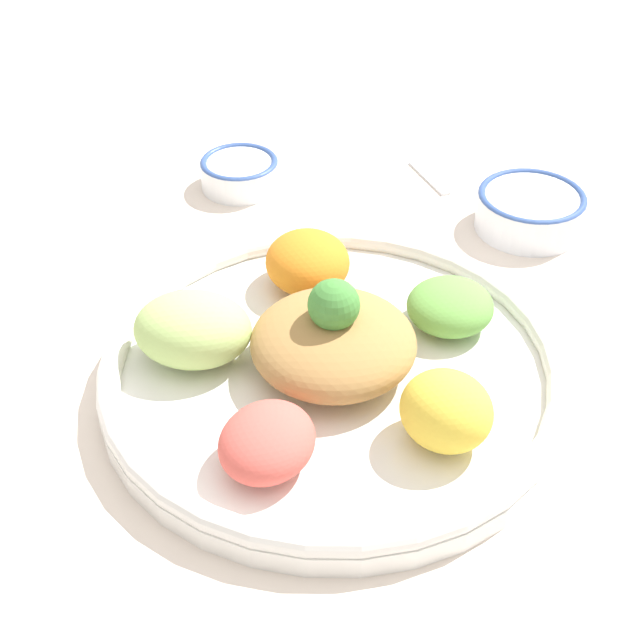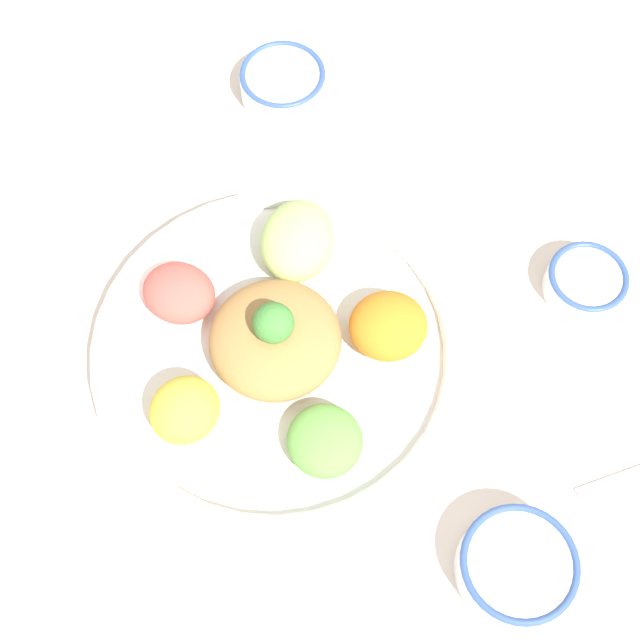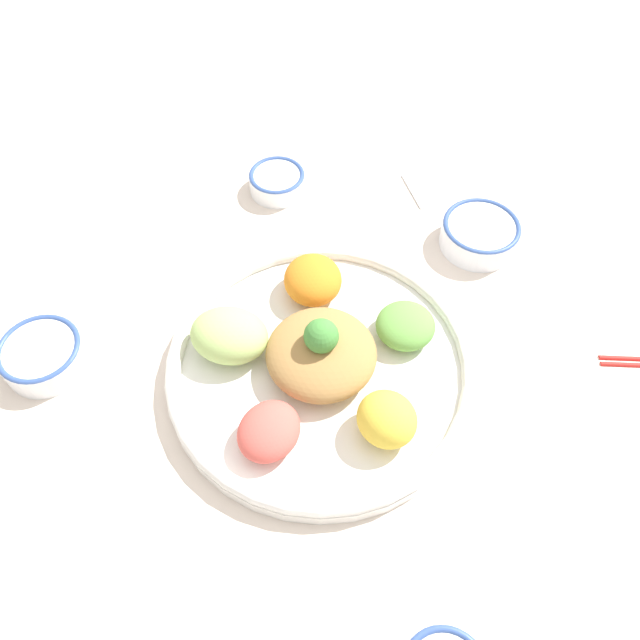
{
  "view_description": "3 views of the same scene",
  "coord_description": "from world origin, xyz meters",
  "px_view_note": "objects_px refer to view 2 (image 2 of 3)",
  "views": [
    {
      "loc": [
        0.47,
        -0.38,
        0.53
      ],
      "look_at": [
        0.0,
        -0.01,
        0.05
      ],
      "focal_mm": 50.0,
      "sensor_mm": 36.0,
      "label": 1
    },
    {
      "loc": [
        0.21,
        0.33,
        0.9
      ],
      "look_at": [
        -0.0,
        0.01,
        0.1
      ],
      "focal_mm": 50.0,
      "sensor_mm": 36.0,
      "label": 2
    },
    {
      "loc": [
        0.38,
        -0.24,
        0.71
      ],
      "look_at": [
        -0.01,
        0.01,
        0.06
      ],
      "focal_mm": 35.0,
      "sensor_mm": 36.0,
      "label": 3
    }
  ],
  "objects_px": {
    "salad_platter": "(277,345)",
    "sauce_bowl_dark": "(586,282)",
    "sauce_bowl_red": "(283,82)",
    "rice_bowl_blue": "(517,567)"
  },
  "relations": [
    {
      "from": "salad_platter",
      "to": "sauce_bowl_red",
      "type": "distance_m",
      "value": 0.36
    },
    {
      "from": "salad_platter",
      "to": "sauce_bowl_red",
      "type": "relative_size",
      "value": 3.72
    },
    {
      "from": "sauce_bowl_red",
      "to": "sauce_bowl_dark",
      "type": "height_order",
      "value": "sauce_bowl_red"
    },
    {
      "from": "rice_bowl_blue",
      "to": "sauce_bowl_dark",
      "type": "bearing_deg",
      "value": -144.28
    },
    {
      "from": "sauce_bowl_red",
      "to": "rice_bowl_blue",
      "type": "xyz_separation_m",
      "value": [
        0.15,
        0.62,
        0.0
      ]
    },
    {
      "from": "salad_platter",
      "to": "sauce_bowl_dark",
      "type": "relative_size",
      "value": 4.44
    },
    {
      "from": "rice_bowl_blue",
      "to": "sauce_bowl_dark",
      "type": "xyz_separation_m",
      "value": [
        -0.27,
        -0.19,
        -0.0
      ]
    },
    {
      "from": "salad_platter",
      "to": "sauce_bowl_dark",
      "type": "height_order",
      "value": "salad_platter"
    },
    {
      "from": "salad_platter",
      "to": "sauce_bowl_dark",
      "type": "xyz_separation_m",
      "value": [
        -0.33,
        0.13,
        -0.01
      ]
    },
    {
      "from": "sauce_bowl_dark",
      "to": "sauce_bowl_red",
      "type": "bearing_deg",
      "value": -74.35
    }
  ]
}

